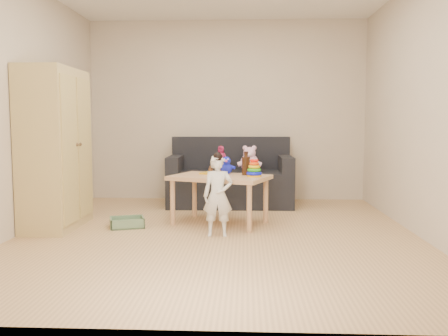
{
  "coord_description": "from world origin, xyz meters",
  "views": [
    {
      "loc": [
        0.28,
        -4.71,
        1.12
      ],
      "look_at": [
        0.05,
        0.25,
        0.65
      ],
      "focal_mm": 38.0,
      "sensor_mm": 36.0,
      "label": 1
    }
  ],
  "objects_px": {
    "toddler": "(218,197)",
    "wardrobe": "(55,149)",
    "sofa": "(230,188)",
    "play_table": "(220,200)"
  },
  "relations": [
    {
      "from": "toddler",
      "to": "wardrobe",
      "type": "bearing_deg",
      "value": 167.67
    },
    {
      "from": "sofa",
      "to": "toddler",
      "type": "distance_m",
      "value": 1.78
    },
    {
      "from": "sofa",
      "to": "play_table",
      "type": "distance_m",
      "value": 1.22
    },
    {
      "from": "sofa",
      "to": "play_table",
      "type": "bearing_deg",
      "value": -94.59
    },
    {
      "from": "sofa",
      "to": "toddler",
      "type": "height_order",
      "value": "toddler"
    },
    {
      "from": "play_table",
      "to": "toddler",
      "type": "bearing_deg",
      "value": -88.63
    },
    {
      "from": "wardrobe",
      "to": "toddler",
      "type": "bearing_deg",
      "value": -10.22
    },
    {
      "from": "wardrobe",
      "to": "play_table",
      "type": "height_order",
      "value": "wardrobe"
    },
    {
      "from": "wardrobe",
      "to": "play_table",
      "type": "distance_m",
      "value": 1.85
    },
    {
      "from": "play_table",
      "to": "toddler",
      "type": "distance_m",
      "value": 0.57
    }
  ]
}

